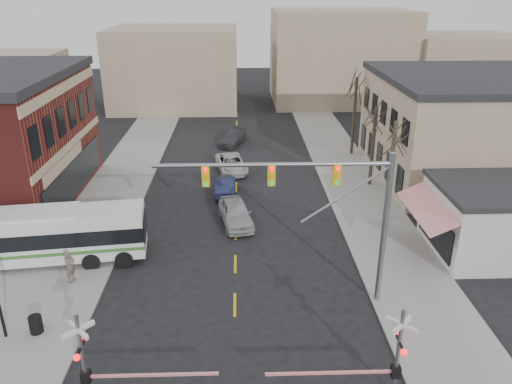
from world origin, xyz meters
TOP-DOWN VIEW (x-y plane):
  - ground at (0.00, 0.00)m, footprint 160.00×160.00m
  - sidewalk_west at (-9.50, 20.00)m, footprint 5.00×60.00m
  - sidewalk_east at (9.50, 20.00)m, footprint 5.00×60.00m
  - tan_building at (22.00, 20.00)m, footprint 20.30×15.30m
  - awning_shop at (15.97, 7.00)m, footprint 9.74×6.20m
  - tree_east_a at (10.50, 12.00)m, footprint 0.28×0.28m
  - tree_east_b at (10.80, 18.00)m, footprint 0.28×0.28m
  - tree_east_c at (11.00, 26.00)m, footprint 0.28×0.28m
  - transit_bus at (-11.31, 6.56)m, footprint 12.35×4.14m
  - traffic_signal_mast at (4.31, 2.09)m, footprint 11.04×0.30m
  - rr_crossing_west at (-5.24, -4.01)m, footprint 5.60×1.36m
  - rr_crossing_east at (5.90, -4.12)m, footprint 5.60×1.36m
  - trash_bin at (-9.16, 0.01)m, footprint 0.60×0.60m
  - car_a at (0.00, 11.32)m, footprint 2.74×4.99m
  - car_b at (-0.79, 16.52)m, footprint 1.51×4.06m
  - car_c at (-0.42, 21.72)m, footprint 3.20×5.29m
  - car_d at (-0.41, 29.73)m, footprint 3.33×4.98m
  - pedestrian_near at (-8.87, 4.34)m, footprint 0.64×0.77m
  - pedestrian_far at (-11.50, 7.26)m, footprint 0.95×0.94m

SIDE VIEW (x-z plane):
  - ground at x=0.00m, z-range 0.00..0.00m
  - sidewalk_west at x=-9.50m, z-range 0.00..0.12m
  - sidewalk_east at x=9.50m, z-range 0.00..0.12m
  - trash_bin at x=-9.16m, z-range 0.12..0.97m
  - car_b at x=-0.79m, z-range 0.00..1.33m
  - car_d at x=-0.41m, z-range 0.00..1.34m
  - car_c at x=-0.42m, z-range 0.00..1.37m
  - car_a at x=0.00m, z-range 0.00..1.61m
  - pedestrian_far at x=-11.50m, z-range 0.12..1.67m
  - pedestrian_near at x=-8.87m, z-range 0.12..1.91m
  - transit_bus at x=-11.31m, z-range 0.21..3.32m
  - rr_crossing_west at x=-5.24m, z-range -0.03..3.97m
  - rr_crossing_east at x=5.90m, z-range -0.03..3.97m
  - awning_shop at x=15.97m, z-range 0.01..4.31m
  - tree_east_b at x=10.80m, z-range 0.12..6.42m
  - tree_east_a at x=10.50m, z-range 0.12..6.87m
  - tree_east_c at x=11.00m, z-range 0.12..7.32m
  - tan_building at x=22.00m, z-range 0.01..8.51m
  - traffic_signal_mast at x=4.31m, z-range 1.79..9.79m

